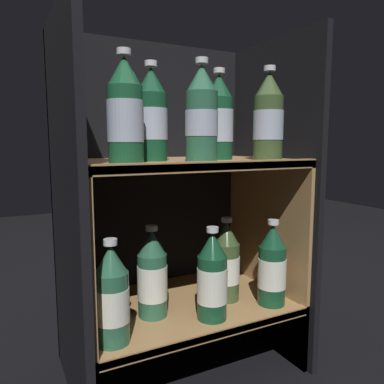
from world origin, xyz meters
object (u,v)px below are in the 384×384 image
Objects in this scene: bottle_upper_back_0 at (152,117)px; bottle_lower_back_1 at (226,263)px; bottle_lower_back_0 at (152,276)px; bottle_lower_front_2 at (272,267)px; bottle_upper_back_1 at (219,120)px; bottle_lower_front_0 at (112,298)px; bottle_upper_front_0 at (125,114)px; bottle_upper_front_2 at (268,119)px; bottle_lower_front_1 at (212,279)px; bottle_upper_front_1 at (202,116)px.

bottle_upper_back_0 is 1.00× the size of bottle_lower_back_1.
bottle_lower_back_0 is (-0.00, 0.00, -0.42)m from bottle_upper_back_0.
bottle_upper_back_1 is at bearing 145.84° from bottle_lower_front_2.
bottle_lower_front_2 is 0.35m from bottle_lower_back_0.
bottle_lower_front_0 is (-0.14, -0.09, -0.42)m from bottle_upper_back_0.
bottle_lower_front_0 is 1.00× the size of bottle_lower_front_2.
bottle_upper_front_0 is 1.00× the size of bottle_lower_back_0.
bottle_lower_back_1 is at bearing 138.49° from bottle_lower_front_2.
bottle_lower_back_0 is at bearing -180.00° from bottle_lower_back_1.
bottle_upper_front_2 reaches higher than bottle_lower_back_0.
bottle_lower_front_2 is 1.00× the size of bottle_lower_back_1.
bottle_upper_front_2 is 0.46m from bottle_lower_front_1.
bottle_lower_back_1 is at bearing 129.39° from bottle_upper_front_2.
bottle_lower_front_0 is (-0.04, 0.00, -0.42)m from bottle_upper_front_0.
bottle_lower_front_0 is (-0.24, 0.00, -0.42)m from bottle_upper_front_1.
bottle_lower_back_1 is (0.23, 0.00, -0.42)m from bottle_upper_back_0.
bottle_lower_front_1 is 1.00× the size of bottle_lower_back_0.
bottle_lower_front_1 is (0.03, 0.00, -0.43)m from bottle_upper_front_1.
bottle_lower_front_2 is at bearing 0.00° from bottle_upper_front_1.
bottle_upper_front_1 is 0.49m from bottle_lower_front_2.
bottle_lower_back_1 is (-0.07, 0.09, -0.42)m from bottle_upper_front_2.
bottle_lower_front_1 and bottle_lower_back_1 have the same top height.
bottle_upper_front_2 and bottle_upper_back_1 have the same top height.
bottle_lower_front_2 is at bearing -0.00° from bottle_upper_front_2.
bottle_upper_back_0 is at bearing 137.53° from bottle_upper_front_1.
bottle_lower_back_0 is at bearing 138.71° from bottle_upper_front_1.
bottle_lower_front_1 is at bearing -180.00° from bottle_upper_front_2.
bottle_lower_front_0 and bottle_lower_back_1 have the same top height.
bottle_upper_front_2 is 0.14m from bottle_upper_back_1.
bottle_lower_front_1 is 1.00× the size of bottle_lower_front_2.
bottle_lower_back_0 is at bearing 43.71° from bottle_upper_front_0.
bottle_upper_back_1 is 0.45m from bottle_lower_front_2.
bottle_lower_front_1 and bottle_lower_front_2 have the same top height.
bottle_upper_back_0 is 1.00× the size of bottle_lower_front_2.
bottle_upper_back_0 is 1.00× the size of bottle_lower_front_0.
bottle_upper_front_0 reaches higher than bottle_lower_front_1.
bottle_lower_front_2 is 1.00× the size of bottle_lower_back_0.
bottle_lower_back_1 is (0.33, 0.09, -0.42)m from bottle_upper_front_0.
bottle_upper_front_0 is 0.20m from bottle_upper_front_1.
bottle_lower_front_2 and bottle_lower_back_0 have the same top height.
bottle_upper_back_0 is 0.45m from bottle_lower_front_0.
bottle_lower_front_2 is (0.03, -0.00, -0.42)m from bottle_upper_front_2.
bottle_upper_back_1 is 0.42m from bottle_lower_back_1.
bottle_upper_front_0 is 1.00× the size of bottle_lower_front_0.
bottle_upper_back_0 and bottle_upper_back_1 have the same top height.
bottle_upper_back_0 reaches higher than bottle_lower_back_0.
bottle_upper_front_1 is at bearing -146.46° from bottle_lower_back_1.
bottle_lower_front_1 is at bearing 0.00° from bottle_lower_front_0.
bottle_lower_back_0 is (-0.21, 0.00, -0.42)m from bottle_upper_back_1.
bottle_upper_front_1 is 0.45m from bottle_lower_back_1.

